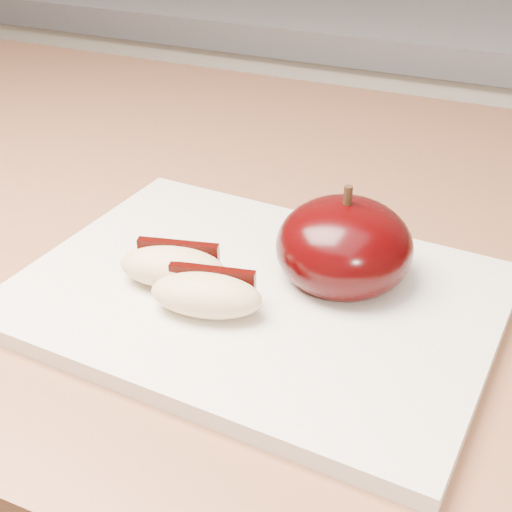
% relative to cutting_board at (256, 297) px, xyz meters
% --- Properties ---
extents(back_cabinet, '(2.40, 0.62, 0.94)m').
position_rel_cutting_board_xyz_m(back_cabinet, '(-0.04, 0.83, -0.44)').
color(back_cabinet, silver).
rests_on(back_cabinet, ground).
extents(cutting_board, '(0.31, 0.24, 0.01)m').
position_rel_cutting_board_xyz_m(cutting_board, '(0.00, 0.00, 0.00)').
color(cutting_board, silver).
rests_on(cutting_board, island_counter).
extents(apple_half, '(0.12, 0.12, 0.07)m').
position_rel_cutting_board_xyz_m(apple_half, '(0.05, 0.04, 0.03)').
color(apple_half, black).
rests_on(apple_half, cutting_board).
extents(apple_wedge_a, '(0.07, 0.05, 0.03)m').
position_rel_cutting_board_xyz_m(apple_wedge_a, '(-0.05, -0.01, 0.02)').
color(apple_wedge_a, '#D3B786').
rests_on(apple_wedge_a, cutting_board).
extents(apple_wedge_b, '(0.07, 0.05, 0.03)m').
position_rel_cutting_board_xyz_m(apple_wedge_b, '(-0.02, -0.03, 0.02)').
color(apple_wedge_b, '#D3B786').
rests_on(apple_wedge_b, cutting_board).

